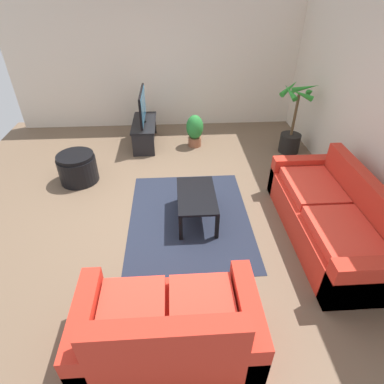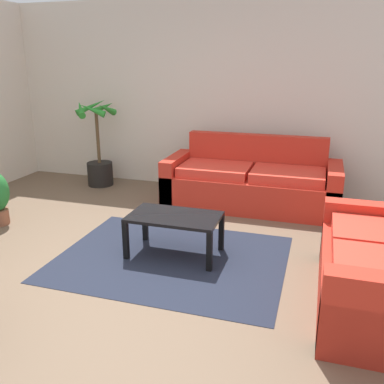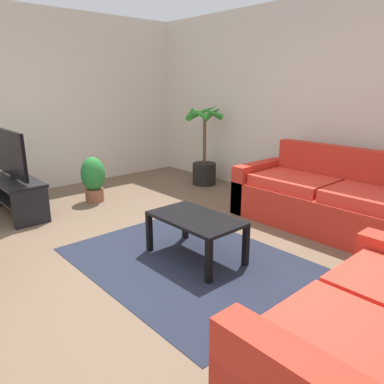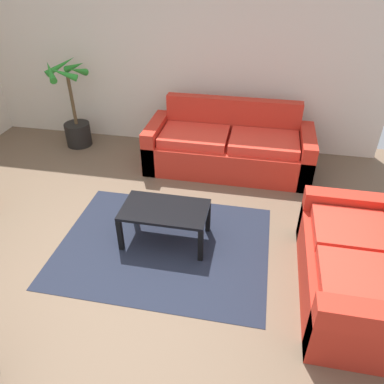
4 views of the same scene
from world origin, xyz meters
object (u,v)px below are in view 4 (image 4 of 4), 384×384
object	(u,v)px
couch_main	(229,148)
coffee_table	(165,213)
potted_palm	(75,117)
couch_loveseat	(360,270)

from	to	relation	value
couch_main	coffee_table	size ratio (longest dim) A/B	2.52
coffee_table	potted_palm	world-z (taller)	potted_palm
couch_main	couch_loveseat	size ratio (longest dim) A/B	1.40
potted_palm	coffee_table	bearing A→B (deg)	-45.44
couch_main	potted_palm	world-z (taller)	potted_palm
couch_loveseat	coffee_table	bearing A→B (deg)	168.11
potted_palm	couch_main	bearing A→B (deg)	-6.32
couch_loveseat	coffee_table	size ratio (longest dim) A/B	1.80
couch_main	potted_palm	distance (m)	2.42
couch_loveseat	potted_palm	world-z (taller)	potted_palm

